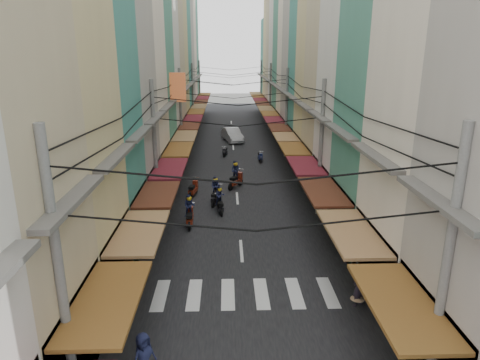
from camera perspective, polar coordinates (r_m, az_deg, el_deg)
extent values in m
plane|color=slate|center=(23.75, 0.01, -7.29)|extent=(160.00, 160.00, 0.00)
cube|color=black|center=(42.77, -0.86, 3.79)|extent=(10.00, 80.00, 0.02)
cube|color=slate|center=(43.15, -9.55, 3.70)|extent=(3.00, 80.00, 0.06)
cube|color=slate|center=(43.36, 7.77, 3.85)|extent=(3.00, 80.00, 0.06)
cube|color=silver|center=(18.63, -10.56, -14.84)|extent=(0.55, 2.40, 0.01)
cube|color=silver|center=(18.47, -6.12, -14.93)|extent=(0.55, 2.40, 0.01)
cube|color=silver|center=(18.42, -1.62, -14.93)|extent=(0.55, 2.40, 0.01)
cube|color=silver|center=(18.47, 2.88, -14.84)|extent=(0.55, 2.40, 0.01)
cube|color=silver|center=(18.63, 7.32, -14.67)|extent=(0.55, 2.40, 0.01)
cube|color=silver|center=(18.89, 11.65, -14.42)|extent=(0.55, 2.40, 0.01)
cube|color=black|center=(14.29, -22.87, -19.36)|extent=(1.20, 4.53, 3.20)
cube|color=brown|center=(13.07, -17.23, -15.00)|extent=(1.80, 4.34, 0.12)
cube|color=#595651|center=(12.01, -21.47, -2.48)|extent=(0.50, 4.24, 0.15)
cube|color=#CDBA80|center=(17.12, -27.43, 8.89)|extent=(6.00, 4.70, 15.81)
cube|color=black|center=(18.08, -17.67, -10.72)|extent=(1.20, 4.52, 3.20)
cube|color=#966D44|center=(17.13, -13.23, -6.74)|extent=(1.80, 4.33, 0.12)
cube|color=#595651|center=(16.33, -16.17, 3.00)|extent=(0.50, 4.23, 0.15)
cube|color=teal|center=(21.17, -22.87, 15.34)|extent=(6.00, 4.30, 19.25)
cube|color=black|center=(22.03, -14.62, -5.34)|extent=(1.20, 4.13, 3.20)
cube|color=#532717|center=(21.26, -10.95, -1.88)|extent=(1.80, 3.96, 0.12)
cube|color=#595651|center=(20.63, -13.21, 6.03)|extent=(0.50, 3.87, 0.15)
cube|color=#A6A098|center=(25.66, -19.31, 17.65)|extent=(6.00, 5.14, 20.93)
cube|color=black|center=(26.37, -12.46, -1.46)|extent=(1.20, 4.94, 3.20)
cube|color=maroon|center=(25.73, -9.38, 1.51)|extent=(1.80, 4.73, 0.12)
cube|color=#595651|center=(25.21, -11.18, 8.08)|extent=(0.50, 4.63, 0.15)
cube|color=silver|center=(30.54, -16.19, 14.37)|extent=(6.00, 4.95, 17.43)
cube|color=black|center=(31.13, -10.84, 1.47)|extent=(1.20, 4.75, 3.20)
cube|color=brown|center=(30.59, -8.20, 4.03)|extent=(1.80, 4.56, 0.12)
cube|color=#595651|center=(30.15, -9.69, 9.57)|extent=(0.50, 4.46, 0.15)
cube|color=#498E76|center=(35.41, -14.16, 13.89)|extent=(6.00, 4.99, 16.32)
cube|color=black|center=(35.90, -9.66, 3.59)|extent=(1.20, 4.80, 3.20)
cube|color=#966D44|center=(35.43, -7.36, 5.83)|extent=(1.80, 4.60, 0.12)
cube|color=#595651|center=(35.05, -8.62, 10.63)|extent=(0.50, 4.50, 0.15)
cube|color=silver|center=(40.14, -13.04, 18.96)|extent=(6.00, 4.65, 22.87)
cube|color=black|center=(40.57, -8.78, 5.17)|extent=(1.20, 4.46, 3.20)
cube|color=#532717|center=(40.15, -6.73, 7.16)|extent=(1.80, 4.27, 0.12)
cube|color=#595651|center=(39.82, -7.83, 11.40)|extent=(0.50, 4.18, 0.15)
cube|color=#C3B089|center=(44.81, -11.77, 17.31)|extent=(6.00, 4.89, 20.58)
cube|color=black|center=(45.22, -8.09, 6.40)|extent=(1.20, 4.70, 3.20)
cube|color=maroon|center=(44.85, -6.24, 8.20)|extent=(1.80, 4.50, 0.12)
cube|color=#595651|center=(44.55, -7.22, 12.00)|extent=(0.50, 4.40, 0.15)
cube|color=#CDBA80|center=(49.46, -10.76, 16.06)|extent=(6.00, 4.52, 18.44)
cube|color=black|center=(49.83, -7.53, 7.40)|extent=(1.20, 4.34, 3.20)
cube|color=brown|center=(49.49, -5.84, 9.03)|extent=(1.80, 4.16, 0.12)
cube|color=#595651|center=(49.22, -6.72, 12.47)|extent=(0.50, 4.07, 0.15)
cube|color=teal|center=(54.26, -10.04, 17.31)|extent=(6.00, 5.20, 20.63)
cube|color=black|center=(54.60, -7.05, 8.25)|extent=(1.20, 4.99, 3.20)
cube|color=#966D44|center=(54.30, -5.51, 9.74)|extent=(1.80, 4.78, 0.12)
cube|color=#595651|center=(54.05, -6.30, 12.88)|extent=(0.50, 4.68, 0.15)
cube|color=#A6A098|center=(59.32, -9.42, 18.77)|extent=(6.00, 4.94, 23.70)
cube|color=black|center=(59.60, -6.63, 8.99)|extent=(1.20, 4.74, 3.20)
cube|color=#532717|center=(59.32, -5.21, 10.36)|extent=(1.80, 4.55, 0.12)
cube|color=#595651|center=(59.09, -5.93, 13.23)|extent=(0.50, 4.45, 0.15)
cube|color=silver|center=(64.20, -8.79, 17.49)|extent=(6.00, 4.96, 21.12)
cube|color=black|center=(64.49, -6.28, 9.60)|extent=(1.20, 4.76, 3.20)
cube|color=maroon|center=(64.23, -4.96, 10.86)|extent=(1.80, 4.56, 0.12)
cube|color=#595651|center=(64.02, -5.63, 13.52)|extent=(0.50, 4.46, 0.15)
cube|color=#498E76|center=(69.17, -8.27, 16.96)|extent=(6.00, 5.04, 19.90)
cube|color=black|center=(69.44, -5.98, 10.13)|extent=(1.20, 4.84, 3.20)
cube|color=brown|center=(69.20, -4.75, 11.30)|extent=(1.80, 4.64, 0.12)
cube|color=#595651|center=(69.00, -5.37, 13.77)|extent=(0.50, 4.54, 0.15)
cube|color=#5C2B15|center=(33.95, -8.28, 12.14)|extent=(1.20, 0.40, 2.20)
cube|color=black|center=(14.53, 25.78, -19.11)|extent=(1.20, 4.54, 3.20)
cube|color=brown|center=(13.17, 20.58, -15.09)|extent=(1.80, 4.35, 0.12)
cube|color=#595651|center=(12.19, 24.86, -2.60)|extent=(0.50, 4.25, 0.15)
cube|color=black|center=(18.27, 18.88, -10.54)|extent=(1.20, 4.78, 3.20)
cube|color=#966D44|center=(17.21, 14.61, -6.73)|extent=(1.80, 4.58, 0.12)
cube|color=#595651|center=(16.48, 17.55, 2.99)|extent=(0.50, 4.48, 0.15)
cube|color=#498E76|center=(22.01, 21.80, 10.01)|extent=(6.00, 5.03, 15.08)
cube|color=black|center=(22.58, 14.54, -4.78)|extent=(1.20, 4.83, 3.20)
cube|color=#532717|center=(21.73, 11.01, -1.47)|extent=(1.80, 4.63, 0.12)
cube|color=#595651|center=(21.15, 13.20, 6.29)|extent=(0.50, 4.53, 0.15)
cube|color=silver|center=(26.50, 18.30, 18.49)|extent=(6.00, 4.79, 21.66)
cube|color=black|center=(27.04, 11.72, -0.95)|extent=(1.20, 4.60, 3.20)
cube|color=maroon|center=(26.34, 8.72, 1.90)|extent=(1.80, 4.41, 0.12)
cube|color=#595651|center=(25.86, 10.45, 8.34)|extent=(0.50, 4.31, 0.15)
cube|color=#C3B089|center=(30.92, 15.22, 17.54)|extent=(6.00, 4.52, 20.74)
cube|color=black|center=(31.40, 9.80, 1.66)|extent=(1.20, 4.34, 3.20)
cube|color=brown|center=(30.80, 7.18, 4.16)|extent=(1.80, 4.16, 0.12)
cube|color=#595651|center=(30.39, 8.62, 9.68)|extent=(0.50, 4.07, 0.15)
cube|color=#CDBA80|center=(35.18, 12.77, 12.17)|extent=(6.00, 4.12, 14.13)
cube|color=black|center=(35.51, 8.44, 3.50)|extent=(1.20, 3.96, 3.20)
cube|color=#966D44|center=(34.98, 6.11, 5.73)|extent=(1.80, 3.79, 0.12)
cube|color=#595651|center=(34.62, 7.35, 10.60)|extent=(0.50, 3.71, 0.15)
cube|color=teal|center=(39.24, 11.37, 15.31)|extent=(6.00, 4.40, 17.68)
cube|color=black|center=(39.61, 7.37, 4.94)|extent=(1.20, 4.23, 3.20)
cube|color=#532717|center=(39.14, 5.26, 6.95)|extent=(1.80, 4.05, 0.12)
cube|color=#595651|center=(38.82, 6.36, 11.31)|extent=(0.50, 3.96, 0.15)
cube|color=#A6A098|center=(43.67, 10.19, 18.74)|extent=(6.00, 4.64, 22.59)
cube|color=black|center=(43.99, 6.45, 6.17)|extent=(1.20, 4.45, 3.20)
cube|color=maroon|center=(43.56, 4.54, 7.99)|extent=(1.80, 4.26, 0.12)
cube|color=#595651|center=(43.28, 5.51, 11.91)|extent=(0.50, 4.17, 0.15)
cube|color=silver|center=(47.89, 9.05, 17.81)|extent=(6.00, 4.00, 21.25)
cube|color=black|center=(48.20, 5.73, 7.14)|extent=(1.20, 3.84, 3.20)
cube|color=brown|center=(47.81, 3.98, 8.80)|extent=(1.80, 3.68, 0.12)
cube|color=#595651|center=(47.55, 4.85, 12.37)|extent=(0.50, 3.60, 0.15)
cube|color=#498E76|center=(52.34, 8.14, 18.34)|extent=(6.00, 5.01, 22.33)
cube|color=black|center=(52.61, 5.10, 7.98)|extent=(1.20, 4.81, 3.20)
cube|color=#966D44|center=(52.25, 3.48, 9.50)|extent=(1.80, 4.61, 0.12)
cube|color=#595651|center=(52.01, 4.28, 12.78)|extent=(0.50, 4.51, 0.15)
cube|color=silver|center=(57.26, 7.20, 16.94)|extent=(6.00, 5.00, 19.71)
cube|color=black|center=(57.53, 4.51, 8.76)|extent=(1.20, 4.80, 3.20)
cube|color=#532717|center=(57.20, 3.02, 10.16)|extent=(1.80, 4.60, 0.12)
cube|color=#595651|center=(56.98, 3.74, 13.15)|extent=(0.50, 4.50, 0.15)
cube|color=#C3B089|center=(61.88, 6.47, 15.63)|extent=(6.00, 4.32, 16.86)
cube|color=black|center=(62.11, 4.04, 9.38)|extent=(1.20, 4.15, 3.20)
cube|color=maroon|center=(61.81, 2.66, 10.67)|extent=(1.80, 3.97, 0.12)
cube|color=#595651|center=(61.61, 3.32, 13.44)|extent=(0.50, 3.89, 0.15)
cube|color=#CDBA80|center=(66.15, 5.97, 17.07)|extent=(6.00, 4.33, 19.96)
cube|color=black|center=(66.38, 3.66, 9.87)|extent=(1.20, 4.16, 3.20)
cube|color=brown|center=(66.10, 2.37, 11.08)|extent=(1.80, 3.99, 0.12)
cube|color=#595651|center=(65.91, 2.98, 13.67)|extent=(0.50, 3.90, 0.15)
cube|color=teal|center=(70.77, 5.39, 14.80)|extent=(6.00, 4.88, 14.34)
cube|color=black|center=(70.94, 3.31, 10.33)|extent=(1.20, 4.68, 3.20)
cube|color=#966D44|center=(70.67, 2.09, 11.47)|extent=(1.80, 4.49, 0.12)
cube|color=#595651|center=(70.49, 2.66, 13.89)|extent=(0.50, 4.39, 0.15)
cylinder|color=slate|center=(11.94, -22.77, -12.76)|extent=(0.26, 0.26, 8.20)
cylinder|color=slate|center=(12.50, 25.60, -11.74)|extent=(0.26, 0.26, 8.20)
cylinder|color=slate|center=(25.63, -11.26, 3.89)|extent=(0.26, 0.26, 8.20)
cylinder|color=slate|center=(25.89, 10.72, 4.05)|extent=(0.26, 0.26, 8.20)
cylinder|color=slate|center=(40.26, -7.91, 8.73)|extent=(0.26, 0.26, 8.20)
cylinder|color=slate|center=(40.43, 6.21, 8.83)|extent=(0.26, 0.26, 8.20)
cylinder|color=slate|center=(55.09, -6.33, 10.97)|extent=(0.26, 0.26, 8.20)
cylinder|color=slate|center=(55.22, 4.06, 11.04)|extent=(0.26, 0.26, 8.20)
cylinder|color=slate|center=(69.99, -5.41, 12.26)|extent=(0.26, 0.26, 8.20)
cylinder|color=slate|center=(70.09, 2.80, 12.32)|extent=(0.26, 0.26, 8.20)
imported|color=silver|center=(47.79, -1.01, 5.18)|extent=(5.51, 3.23, 1.82)
imported|color=black|center=(22.61, 19.92, -9.69)|extent=(1.71, 0.80, 1.13)
cylinder|color=black|center=(28.83, -3.20, -2.27)|extent=(0.10, 0.54, 0.54)
cylinder|color=black|center=(27.56, -3.26, -3.19)|extent=(0.10, 0.54, 0.54)
cube|color=black|center=(28.14, -3.24, -2.40)|extent=(0.35, 1.20, 0.29)
cube|color=black|center=(27.79, -3.26, -1.97)|extent=(0.33, 0.57, 0.19)
cube|color=black|center=(28.60, -3.22, -1.57)|extent=(0.31, 0.29, 0.57)
imported|color=#1D2143|center=(28.10, -3.24, -2.14)|extent=(0.55, 0.39, 1.38)
sphere|color=gold|center=(27.77, -3.28, -0.11)|extent=(0.29, 0.29, 0.29)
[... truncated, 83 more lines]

